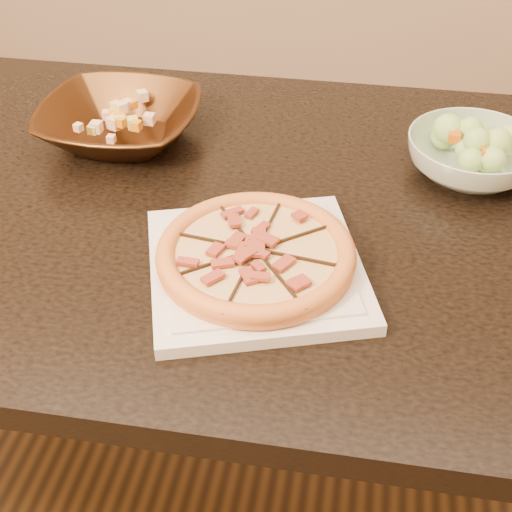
# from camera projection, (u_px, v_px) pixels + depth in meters

# --- Properties ---
(dining_table) EXTENTS (1.34, 0.87, 0.75)m
(dining_table) POSITION_uv_depth(u_px,v_px,m) (220.00, 254.00, 1.14)
(dining_table) COLOR black
(dining_table) RESTS_ON floor
(plate) EXTENTS (0.35, 0.35, 0.02)m
(plate) POSITION_uv_depth(u_px,v_px,m) (256.00, 268.00, 0.93)
(plate) COLOR silver
(plate) RESTS_ON dining_table
(pizza) EXTENTS (0.26, 0.26, 0.03)m
(pizza) POSITION_uv_depth(u_px,v_px,m) (256.00, 254.00, 0.92)
(pizza) COLOR orange
(pizza) RESTS_ON plate
(bronze_bowl) EXTENTS (0.27, 0.27, 0.06)m
(bronze_bowl) POSITION_uv_depth(u_px,v_px,m) (120.00, 122.00, 1.19)
(bronze_bowl) COLOR #482913
(bronze_bowl) RESTS_ON dining_table
(mixed_dish) EXTENTS (0.11, 0.13, 0.03)m
(mixed_dish) POSITION_uv_depth(u_px,v_px,m) (116.00, 97.00, 1.16)
(mixed_dish) COLOR #E5B38B
(mixed_dish) RESTS_ON bronze_bowl
(salad_bowl) EXTENTS (0.27, 0.27, 0.06)m
(salad_bowl) POSITION_uv_depth(u_px,v_px,m) (472.00, 156.00, 1.10)
(salad_bowl) COLOR #B6C8B9
(salad_bowl) RESTS_ON dining_table
(salad) EXTENTS (0.11, 0.10, 0.04)m
(salad) POSITION_uv_depth(u_px,v_px,m) (478.00, 128.00, 1.07)
(salad) COLOR #A1C46F
(salad) RESTS_ON salad_bowl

